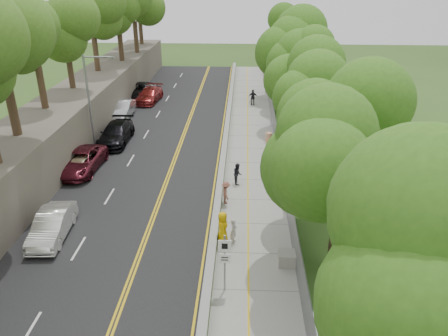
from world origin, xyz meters
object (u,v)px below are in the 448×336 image
at_px(person_far, 253,97).
at_px(car_2, 81,161).
at_px(painter_0, 223,227).
at_px(streetlight, 91,97).
at_px(signpost, 225,257).
at_px(concrete_block, 289,258).
at_px(construction_barrel, 269,138).
at_px(car_1, 52,225).

bearing_deg(person_far, car_2, 53.62).
bearing_deg(painter_0, person_far, -10.52).
height_order(streetlight, signpost, streetlight).
bearing_deg(streetlight, concrete_block, -45.24).
bearing_deg(streetlight, car_2, -89.35).
relative_size(car_2, person_far, 3.24).
bearing_deg(painter_0, construction_barrel, -18.17).
bearing_deg(person_far, concrete_block, 93.16).
bearing_deg(construction_barrel, person_far, 96.23).
distance_m(construction_barrel, car_2, 15.84).
distance_m(painter_0, person_far, 26.88).
relative_size(construction_barrel, concrete_block, 0.82).
height_order(streetlight, car_1, streetlight).
bearing_deg(construction_barrel, car_2, -155.86).
xyz_separation_m(construction_barrel, car_2, (-14.46, -6.48, 0.32)).
bearing_deg(signpost, construction_barrel, 81.27).
distance_m(concrete_block, car_1, 13.45).
height_order(car_1, painter_0, painter_0).
xyz_separation_m(signpost, painter_0, (-0.30, 4.02, -0.96)).
bearing_deg(streetlight, person_far, 46.14).
height_order(streetlight, car_2, streetlight).
relative_size(concrete_block, painter_0, 0.58).
bearing_deg(construction_barrel, streetlight, -170.42).
distance_m(car_2, painter_0, 14.32).
bearing_deg(person_far, painter_0, 85.80).
xyz_separation_m(car_2, painter_0, (11.17, -8.97, 0.18)).
distance_m(construction_barrel, painter_0, 15.80).
height_order(signpost, painter_0, signpost).
bearing_deg(streetlight, construction_barrel, 9.58).
bearing_deg(car_2, person_far, 55.40).
xyz_separation_m(construction_barrel, person_far, (-1.24, 11.35, 0.42)).
bearing_deg(concrete_block, streetlight, 134.76).
distance_m(signpost, construction_barrel, 19.74).
xyz_separation_m(streetlight, car_1, (1.46, -12.94, -3.83)).
height_order(painter_0, person_far, painter_0).
bearing_deg(concrete_block, car_1, 171.67).
distance_m(car_1, car_2, 9.02).
xyz_separation_m(car_1, painter_0, (9.75, -0.06, 0.19)).
bearing_deg(signpost, concrete_block, 33.20).
relative_size(signpost, car_2, 0.55).
xyz_separation_m(signpost, car_1, (-10.05, 4.07, -1.15)).
bearing_deg(signpost, person_far, 86.75).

